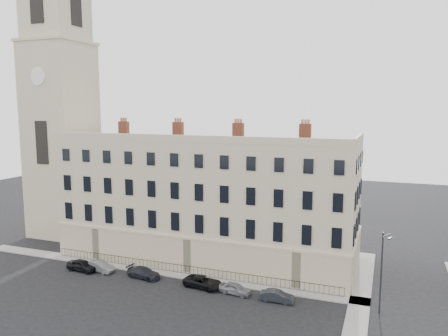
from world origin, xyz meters
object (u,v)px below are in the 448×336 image
Objects in this scene: car_c at (144,273)px; streetlamp at (382,269)px; car_e at (235,288)px; car_f at (277,296)px; car_b at (100,266)px; car_d at (203,282)px; car_a at (82,265)px.

streetlamp is at bearing -81.11° from car_c.
car_e reaches higher than car_f.
car_b is 1.08× the size of car_e.
car_c is 1.20× the size of car_f.
car_e is (16.67, -0.28, -0.03)m from car_b.
car_e is (10.93, -0.38, -0.01)m from car_c.
car_d reaches higher than car_e.
car_e is at bearing -152.87° from streetlamp.
car_a reaches higher than car_f.
car_d is at bearing -82.20° from car_c.
streetlamp is (24.80, 0.23, 3.67)m from car_c.
car_a is 2.09m from car_b.
car_a reaches higher than car_c.
streetlamp is at bearing -80.71° from car_b.
car_f is (23.07, 0.05, -0.10)m from car_a.
car_d is 1.28× the size of car_f.
car_b is 0.90× the size of car_c.
car_c is at bearing 97.60° from car_d.
car_e is (3.67, -0.31, -0.02)m from car_d.
car_e is 14.37m from streetlamp.
car_c is 10.93m from car_e.
car_a is at bearing 88.50° from car_f.
car_b is 1.08× the size of car_f.
car_d is at bearing -83.27° from car_a.
car_e is 0.44× the size of streetlamp.
car_c is 7.25m from car_d.
car_c is at bearing -154.84° from streetlamp.
car_c is at bearing -80.56° from car_a.
car_d is 8.09m from car_f.
car_d reaches higher than car_f.
streetlamp is at bearing -80.33° from car_e.
car_f is 0.44× the size of streetlamp.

